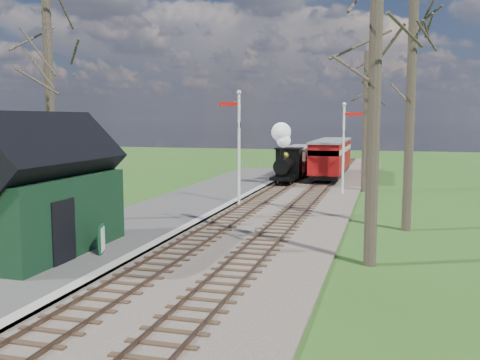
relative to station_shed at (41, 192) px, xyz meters
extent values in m
plane|color=#2D591B|center=(4.30, -4.00, -2.27)|extent=(140.00, 140.00, 0.00)
ellipsoid|color=#385B23|center=(-20.70, 56.00, -17.03)|extent=(57.60, 36.00, 16.20)
ellipsoid|color=#385B23|center=(14.30, 61.00, -20.31)|extent=(70.40, 44.00, 19.80)
ellipsoid|color=#385B23|center=(-3.70, 66.00, -18.67)|extent=(64.00, 40.00, 18.00)
cube|color=brown|center=(5.60, 18.00, -2.22)|extent=(8.00, 60.00, 0.10)
cube|color=brown|center=(3.80, 18.00, -2.13)|extent=(0.07, 60.00, 0.12)
cube|color=brown|center=(4.80, 18.00, -2.13)|extent=(0.07, 60.00, 0.12)
cube|color=#38281C|center=(4.30, 18.00, -2.17)|extent=(1.60, 60.00, 0.09)
cube|color=brown|center=(6.40, 18.00, -2.13)|extent=(0.07, 60.00, 0.12)
cube|color=brown|center=(7.40, 18.00, -2.13)|extent=(0.07, 60.00, 0.12)
cube|color=#38281C|center=(6.90, 18.00, -2.17)|extent=(1.60, 60.00, 0.09)
cube|color=#474442|center=(0.80, 10.00, -2.17)|extent=(5.00, 44.00, 0.20)
cube|color=#B2AD9E|center=(3.10, 10.00, -2.16)|extent=(0.40, 44.00, 0.21)
cube|color=black|center=(0.00, 0.00, -0.77)|extent=(3.00, 6.00, 2.60)
cube|color=black|center=(0.00, 0.00, 1.08)|extent=(3.25, 6.30, 3.25)
cube|color=black|center=(1.52, -1.00, -1.07)|extent=(0.06, 1.20, 2.00)
cylinder|color=silver|center=(3.60, 12.00, 0.73)|extent=(0.14, 0.14, 6.00)
sphere|color=silver|center=(3.60, 12.00, 3.83)|extent=(0.24, 0.24, 0.24)
cube|color=#B7140F|center=(3.05, 12.00, 3.23)|extent=(1.10, 0.08, 0.22)
cube|color=black|center=(3.60, 12.00, 2.13)|extent=(0.18, 0.06, 0.30)
cylinder|color=silver|center=(8.60, 18.00, 0.48)|extent=(0.14, 0.14, 5.50)
sphere|color=silver|center=(8.60, 18.00, 3.33)|extent=(0.24, 0.24, 0.24)
cube|color=#B7140F|center=(9.15, 18.00, 2.73)|extent=(1.10, 0.08, 0.22)
cube|color=black|center=(8.60, 18.00, 1.63)|extent=(0.18, 0.06, 0.30)
cylinder|color=#382D23|center=(-3.00, 5.00, 3.23)|extent=(0.41, 0.41, 11.00)
cylinder|color=#382D23|center=(10.80, 2.00, 3.73)|extent=(0.42, 0.42, 12.00)
cylinder|color=#382D23|center=(12.10, 8.00, 2.73)|extent=(0.40, 0.40, 10.00)
cylinder|color=#382D23|center=(9.80, 20.00, 2.23)|extent=(0.39, 0.39, 9.00)
cube|color=slate|center=(4.60, 32.00, -1.52)|extent=(12.60, 0.02, 0.01)
cube|color=slate|center=(4.60, 32.00, -1.82)|extent=(12.60, 0.02, 0.02)
cylinder|color=slate|center=(4.60, 32.00, -1.77)|extent=(0.08, 0.08, 1.00)
cube|color=black|center=(4.30, 21.92, -1.64)|extent=(1.62, 3.81, 0.24)
cylinder|color=black|center=(4.30, 21.35, -0.78)|extent=(1.05, 2.47, 1.05)
cube|color=black|center=(4.30, 23.06, -0.69)|extent=(1.71, 1.52, 1.90)
cylinder|color=black|center=(4.30, 20.40, 0.07)|extent=(0.27, 0.27, 0.76)
sphere|color=gold|center=(4.30, 21.64, -0.12)|extent=(0.49, 0.49, 0.49)
sphere|color=white|center=(4.40, 20.40, 0.98)|extent=(0.95, 0.95, 0.95)
sphere|color=white|center=(4.20, 20.49, 1.55)|extent=(1.33, 1.33, 1.33)
cylinder|color=black|center=(3.80, 20.78, -1.76)|extent=(0.10, 0.61, 0.61)
cylinder|color=black|center=(4.80, 20.78, -1.76)|extent=(0.10, 0.61, 0.61)
cube|color=black|center=(4.30, 27.92, -1.73)|extent=(1.81, 6.66, 0.29)
cube|color=#571416|center=(4.30, 27.92, -1.16)|extent=(1.90, 6.66, 0.86)
cube|color=#C1AF92|center=(4.30, 27.92, -0.31)|extent=(1.90, 6.66, 0.86)
cube|color=slate|center=(4.30, 27.92, 0.17)|extent=(2.00, 6.85, 0.11)
cube|color=black|center=(6.90, 24.75, -1.68)|extent=(2.12, 5.58, 0.33)
cube|color=maroon|center=(6.90, 24.75, -1.01)|extent=(2.23, 5.58, 1.00)
cube|color=#C1AF92|center=(6.90, 24.75, 0.00)|extent=(2.23, 5.58, 1.00)
cube|color=slate|center=(6.90, 24.75, 0.55)|extent=(2.34, 5.80, 0.13)
cube|color=black|center=(6.90, 30.25, -1.68)|extent=(2.12, 5.58, 0.33)
cube|color=maroon|center=(6.90, 30.25, -1.01)|extent=(2.23, 5.58, 1.00)
cube|color=#C1AF92|center=(6.90, 30.25, 0.00)|extent=(2.23, 5.58, 1.00)
cube|color=slate|center=(6.90, 30.25, 0.55)|extent=(2.34, 5.80, 0.13)
cube|color=#0E431F|center=(2.05, 0.35, -1.58)|extent=(0.29, 0.66, 0.98)
cube|color=silver|center=(2.09, 0.36, -1.58)|extent=(0.21, 0.56, 0.80)
cube|color=#473019|center=(1.23, 0.22, -1.83)|extent=(0.44, 1.47, 0.06)
cube|color=#473019|center=(1.04, 0.22, -1.54)|extent=(0.07, 1.47, 0.63)
cube|color=#473019|center=(1.38, -0.41, -1.96)|extent=(0.06, 0.06, 0.21)
cube|color=#473019|center=(1.07, 0.85, -1.96)|extent=(0.06, 0.06, 0.21)
imported|color=black|center=(1.27, 0.94, -1.42)|extent=(0.46, 0.55, 1.30)
camera|label=1|loc=(11.28, -15.39, 2.46)|focal=40.00mm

